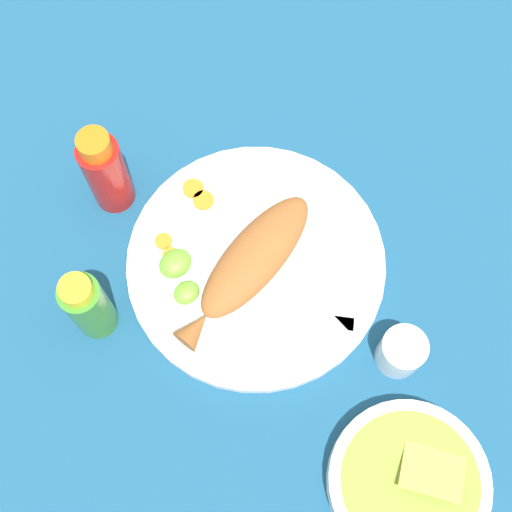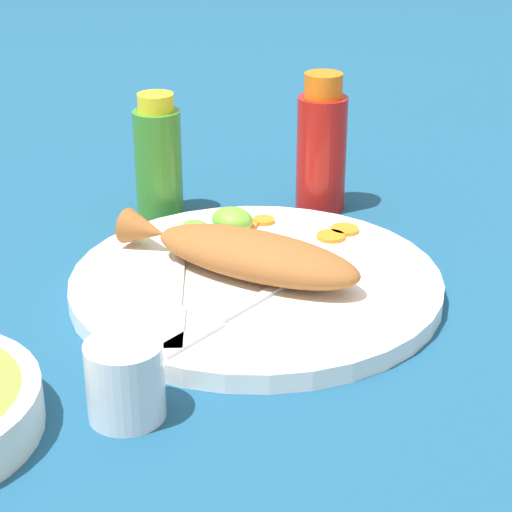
{
  "view_description": "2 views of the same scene",
  "coord_description": "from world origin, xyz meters",
  "views": [
    {
      "loc": [
        -0.21,
        -0.25,
        0.92
      ],
      "look_at": [
        0.0,
        0.0,
        0.04
      ],
      "focal_mm": 50.0,
      "sensor_mm": 36.0,
      "label": 1
    },
    {
      "loc": [
        0.52,
        -0.58,
        0.4
      ],
      "look_at": [
        0.0,
        0.0,
        0.04
      ],
      "focal_mm": 65.0,
      "sensor_mm": 36.0,
      "label": 2
    }
  ],
  "objects": [
    {
      "name": "carrot_slice_far",
      "position": [
        -0.08,
        0.08,
        0.02
      ],
      "size": [
        0.02,
        0.02,
        0.0
      ],
      "primitive_type": "cylinder",
      "color": "orange",
      "rests_on": "main_plate"
    },
    {
      "name": "lime_wedge_main",
      "position": [
        -0.09,
        0.06,
        0.03
      ],
      "size": [
        0.05,
        0.04,
        0.03
      ],
      "primitive_type": "ellipsoid",
      "color": "#6BB233",
      "rests_on": "main_plate"
    },
    {
      "name": "salt_cup",
      "position": [
        0.06,
        -0.22,
        0.03
      ],
      "size": [
        0.06,
        0.06,
        0.06
      ],
      "color": "silver",
      "rests_on": "ground_plane"
    },
    {
      "name": "hot_sauce_bottle_green",
      "position": [
        -0.21,
        0.07,
        0.07
      ],
      "size": [
        0.05,
        0.05,
        0.14
      ],
      "color": "#3D8428",
      "rests_on": "ground_plane"
    },
    {
      "name": "main_plate",
      "position": [
        0.0,
        0.0,
        0.01
      ],
      "size": [
        0.35,
        0.35,
        0.02
      ],
      "primitive_type": "cylinder",
      "color": "white",
      "rests_on": "ground_plane"
    },
    {
      "name": "fork_near",
      "position": [
        0.04,
        -0.08,
        0.02
      ],
      "size": [
        0.02,
        0.19,
        0.0
      ],
      "rotation": [
        0.0,
        0.0,
        4.76
      ],
      "color": "silver",
      "rests_on": "main_plate"
    },
    {
      "name": "carrot_slice_extra",
      "position": [
        -0.08,
        0.1,
        0.02
      ],
      "size": [
        0.02,
        0.02,
        0.0
      ],
      "primitive_type": "cylinder",
      "color": "orange",
      "rests_on": "main_plate"
    },
    {
      "name": "carrot_slice_mid",
      "position": [
        -0.0,
        0.14,
        0.02
      ],
      "size": [
        0.03,
        0.03,
        0.0
      ],
      "primitive_type": "cylinder",
      "color": "orange",
      "rests_on": "main_plate"
    },
    {
      "name": "ground_plane",
      "position": [
        0.0,
        0.0,
        0.0
      ],
      "size": [
        4.0,
        4.0,
        0.0
      ],
      "primitive_type": "plane",
      "color": "navy"
    },
    {
      "name": "carrot_slice_near",
      "position": [
        0.0,
        0.12,
        0.02
      ],
      "size": [
        0.03,
        0.03,
        0.0
      ],
      "primitive_type": "cylinder",
      "color": "orange",
      "rests_on": "main_plate"
    },
    {
      "name": "lime_wedge_side",
      "position": [
        -0.1,
        0.02,
        0.03
      ],
      "size": [
        0.04,
        0.03,
        0.02
      ],
      "primitive_type": "ellipsoid",
      "color": "#6BB233",
      "rests_on": "main_plate"
    },
    {
      "name": "fried_fish",
      "position": [
        -0.01,
        -0.0,
        0.04
      ],
      "size": [
        0.26,
        0.12,
        0.04
      ],
      "rotation": [
        0.0,
        0.0,
        0.22
      ],
      "color": "#935628",
      "rests_on": "main_plate"
    },
    {
      "name": "hot_sauce_bottle_red",
      "position": [
        -0.09,
        0.21,
        0.07
      ],
      "size": [
        0.06,
        0.06,
        0.16
      ],
      "color": "#B21914",
      "rests_on": "ground_plane"
    },
    {
      "name": "fork_far",
      "position": [
        -0.01,
        -0.09,
        0.02
      ],
      "size": [
        0.14,
        0.14,
        0.0
      ],
      "rotation": [
        0.0,
        0.0,
        5.47
      ],
      "color": "silver",
      "rests_on": "main_plate"
    }
  ]
}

